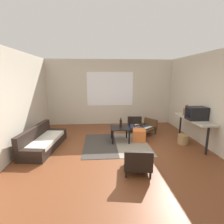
{
  "coord_description": "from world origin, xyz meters",
  "views": [
    {
      "loc": [
        -0.45,
        -4.1,
        2.02
      ],
      "look_at": [
        -0.08,
        0.87,
        0.97
      ],
      "focal_mm": 27.17,
      "sensor_mm": 36.0,
      "label": 1
    }
  ],
  "objects": [
    {
      "name": "wicker_basket",
      "position": [
        2.08,
        0.6,
        0.14
      ],
      "size": [
        0.32,
        0.32,
        0.28
      ],
      "primitive_type": "cylinder",
      "color": "#9E7A4C",
      "rests_on": "ground"
    },
    {
      "name": "ground_plane",
      "position": [
        0.0,
        0.0,
        0.0
      ],
      "size": [
        7.8,
        7.8,
        0.0
      ],
      "primitive_type": "plane",
      "color": "brown"
    },
    {
      "name": "console_shelf",
      "position": [
        2.33,
        0.59,
        0.71
      ],
      "size": [
        0.45,
        1.61,
        0.79
      ],
      "color": "#B2AD9E",
      "rests_on": "ground"
    },
    {
      "name": "clay_vase",
      "position": [
        2.33,
        1.03,
        0.91
      ],
      "size": [
        0.2,
        0.2,
        0.33
      ],
      "color": "brown",
      "rests_on": "console_shelf"
    },
    {
      "name": "armchair_corner",
      "position": [
        1.23,
        1.59,
        0.24
      ],
      "size": [
        0.82,
        0.81,
        0.52
      ],
      "color": "#472D19",
      "rests_on": "ground"
    },
    {
      "name": "couch",
      "position": [
        -2.08,
        0.57,
        0.2
      ],
      "size": [
        0.91,
        1.86,
        0.62
      ],
      "color": "black",
      "rests_on": "ground"
    },
    {
      "name": "ottoman_orange",
      "position": [
        0.79,
        0.94,
        0.18
      ],
      "size": [
        0.47,
        0.47,
        0.37
      ],
      "primitive_type": "cube",
      "rotation": [
        0.0,
        0.0,
        -0.21
      ],
      "color": "#D1662D",
      "rests_on": "ground"
    },
    {
      "name": "side_wall_right",
      "position": [
        2.66,
        0.3,
        1.35
      ],
      "size": [
        0.12,
        6.6,
        2.7
      ],
      "primitive_type": "cube",
      "color": "beige",
      "rests_on": "ground"
    },
    {
      "name": "area_rug",
      "position": [
        0.03,
        0.7,
        0.01
      ],
      "size": [
        1.94,
        1.86,
        0.01
      ],
      "color": "#38332D",
      "rests_on": "ground"
    },
    {
      "name": "far_wall_with_window",
      "position": [
        0.0,
        3.06,
        1.35
      ],
      "size": [
        5.6,
        0.13,
        2.7
      ],
      "color": "beige",
      "rests_on": "ground"
    },
    {
      "name": "crt_television",
      "position": [
        2.32,
        0.45,
        0.98
      ],
      "size": [
        0.52,
        0.38,
        0.37
      ],
      "color": "black",
      "rests_on": "console_shelf"
    },
    {
      "name": "armchair_striped_foreground",
      "position": [
        0.34,
        -0.86,
        0.24
      ],
      "size": [
        0.66,
        0.72,
        0.57
      ],
      "color": "black",
      "rests_on": "ground"
    },
    {
      "name": "armchair_by_window",
      "position": [
        0.85,
        1.91,
        0.22
      ],
      "size": [
        0.61,
        0.65,
        0.51
      ],
      "color": "black",
      "rests_on": "ground"
    },
    {
      "name": "side_wall_left",
      "position": [
        -2.66,
        0.3,
        1.35
      ],
      "size": [
        0.12,
        6.6,
        2.7
      ],
      "primitive_type": "cube",
      "color": "beige",
      "rests_on": "ground"
    },
    {
      "name": "coffee_table",
      "position": [
        0.18,
        0.95,
        0.36
      ],
      "size": [
        0.58,
        0.59,
        0.45
      ],
      "color": "black",
      "rests_on": "ground"
    },
    {
      "name": "glass_bottle",
      "position": [
        0.21,
        1.04,
        0.57
      ],
      "size": [
        0.08,
        0.08,
        0.29
      ],
      "color": "black",
      "rests_on": "coffee_table"
    }
  ]
}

